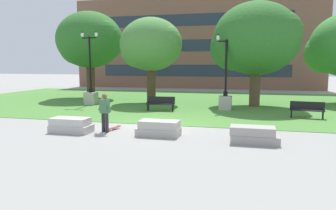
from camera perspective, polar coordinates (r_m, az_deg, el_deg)
ground_plane at (r=16.17m, az=-1.99°, el=-3.52°), size 140.00×140.00×0.00m
grass_lawn at (r=25.82m, az=4.22°, el=0.50°), size 40.00×20.00×0.02m
concrete_block_center at (r=15.09m, az=-16.57°, el=-3.41°), size 1.80×0.90×0.64m
concrete_block_left at (r=13.79m, az=-1.61°, el=-4.09°), size 1.80×0.90×0.64m
concrete_block_right at (r=12.91m, az=14.72°, el=-5.11°), size 1.83×0.90×0.64m
person_skateboarder at (r=14.61m, az=-10.95°, el=-0.96°), size 0.83×0.52×1.71m
skateboard at (r=15.17m, az=-9.67°, el=-4.00°), size 0.48×1.03×0.14m
park_bench_near_left at (r=19.66m, az=23.07°, el=-0.60°), size 1.85×0.76×0.90m
park_bench_near_right at (r=20.89m, az=-1.29°, el=0.41°), size 1.83×0.67×0.90m
lamp_post_right at (r=21.62m, az=9.97°, el=1.82°), size 1.32×0.80×4.92m
lamp_post_center at (r=24.71m, az=-13.30°, el=2.56°), size 1.32×0.80×5.34m
tree_far_right at (r=25.10m, az=-3.09°, el=10.35°), size 4.94×4.70×6.45m
tree_far_left at (r=23.87m, az=14.95°, el=10.94°), size 6.22×5.93×7.24m
tree_near_right at (r=29.72m, az=-13.60°, el=10.83°), size 5.97×5.69×7.47m
building_facade_distant at (r=40.43m, az=4.42°, el=10.74°), size 30.37×1.03×11.07m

